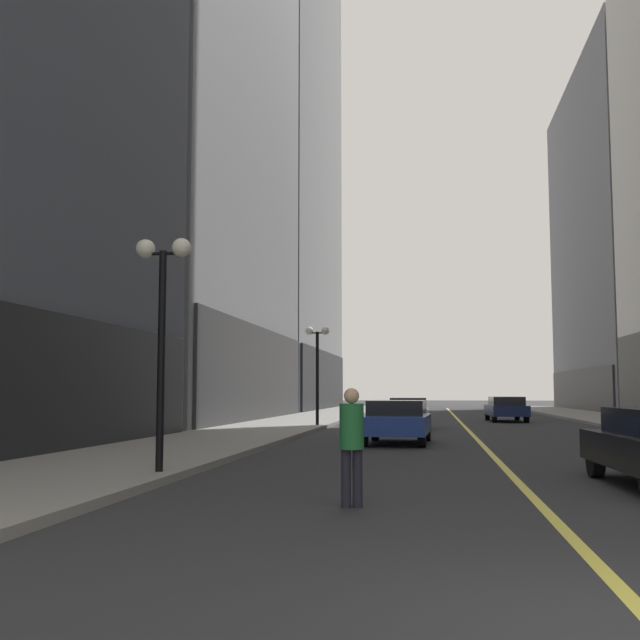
# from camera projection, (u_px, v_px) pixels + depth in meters

# --- Properties ---
(ground_plane) EXTENTS (200.00, 200.00, 0.00)m
(ground_plane) POSITION_uv_depth(u_px,v_px,m) (461.00, 423.00, 39.36)
(ground_plane) COLOR #2D2D30
(sidewalk_left) EXTENTS (4.50, 78.00, 0.15)m
(sidewalk_left) POSITION_uv_depth(u_px,v_px,m) (302.00, 420.00, 40.54)
(sidewalk_left) COLOR gray
(sidewalk_left) RESTS_ON ground
(sidewalk_right) EXTENTS (4.50, 78.00, 0.15)m
(sidewalk_right) POSITION_uv_depth(u_px,v_px,m) (629.00, 422.00, 38.19)
(sidewalk_right) COLOR gray
(sidewalk_right) RESTS_ON ground
(lane_centre_stripe) EXTENTS (0.16, 70.00, 0.01)m
(lane_centre_stripe) POSITION_uv_depth(u_px,v_px,m) (461.00, 423.00, 39.36)
(lane_centre_stripe) COLOR #E5D64C
(lane_centre_stripe) RESTS_ON ground
(building_left_mid) EXTENTS (15.69, 24.00, 45.89)m
(building_left_mid) POSITION_uv_depth(u_px,v_px,m) (128.00, 15.00, 43.58)
(building_left_mid) COLOR gray
(building_left_mid) RESTS_ON ground
(car_blue) EXTENTS (2.10, 4.35, 1.32)m
(car_blue) POSITION_uv_depth(u_px,v_px,m) (397.00, 420.00, 23.68)
(car_blue) COLOR navy
(car_blue) RESTS_ON ground
(car_white) EXTENTS (1.81, 4.51, 1.32)m
(car_white) POSITION_uv_depth(u_px,v_px,m) (408.00, 412.00, 33.29)
(car_white) COLOR silver
(car_white) RESTS_ON ground
(car_navy) EXTENTS (2.01, 4.82, 1.32)m
(car_navy) POSITION_uv_depth(u_px,v_px,m) (506.00, 408.00, 41.06)
(car_navy) COLOR #141E4C
(car_navy) RESTS_ON ground
(pedestrian_in_green_parka) EXTENTS (0.40, 0.40, 1.64)m
(pedestrian_in_green_parka) POSITION_uv_depth(u_px,v_px,m) (352.00, 438.00, 10.66)
(pedestrian_in_green_parka) COLOR black
(pedestrian_in_green_parka) RESTS_ON ground
(street_lamp_left_near) EXTENTS (1.06, 0.36, 4.43)m
(street_lamp_left_near) POSITION_uv_depth(u_px,v_px,m) (162.00, 301.00, 14.20)
(street_lamp_left_near) COLOR black
(street_lamp_left_near) RESTS_ON ground
(street_lamp_left_far) EXTENTS (1.06, 0.36, 4.43)m
(street_lamp_left_far) POSITION_uv_depth(u_px,v_px,m) (317.00, 353.00, 33.56)
(street_lamp_left_far) COLOR black
(street_lamp_left_far) RESTS_ON ground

